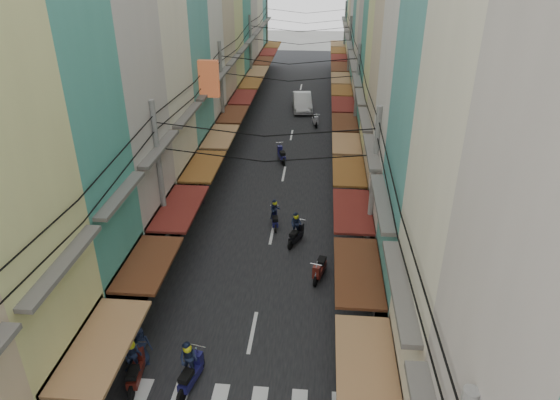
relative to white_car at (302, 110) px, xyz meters
The scene contains 13 objects.
ground 29.34m from the white_car, 91.02° to the right, with size 160.00×160.00×0.00m, color slate.
road 9.35m from the white_car, 93.21° to the right, with size 10.00×80.00×0.02m, color black.
sidewalk_left 11.68m from the white_car, 126.96° to the right, with size 3.00×80.00×0.06m, color slate.
sidewalk_right 11.08m from the white_car, 57.36° to the right, with size 3.00×80.00×0.06m, color slate.
building_row_left 18.16m from the white_car, 123.47° to the right, with size 7.80×67.67×23.70m.
building_row_right 17.59m from the white_car, 60.16° to the right, with size 7.80×68.98×22.59m.
utility_poles 15.77m from the white_car, 92.09° to the right, with size 10.20×66.13×8.20m.
white_car is the anchor object (origin of this frame).
bicycle 28.05m from the white_car, 75.60° to the right, with size 0.67×1.78×1.23m, color black.
moving_scooters 25.76m from the white_car, 92.51° to the right, with size 6.94×31.70×2.02m.
parked_scooters 33.83m from the white_car, 85.13° to the right, with size 13.20×13.63×1.02m.
pedestrians 26.82m from the white_car, 99.53° to the right, with size 12.16×15.81×2.23m.
traffic_sign 31.82m from the white_car, 82.29° to the right, with size 0.10×0.64×2.90m.
Camera 1 is at (2.50, -17.58, 14.13)m, focal length 32.00 mm.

